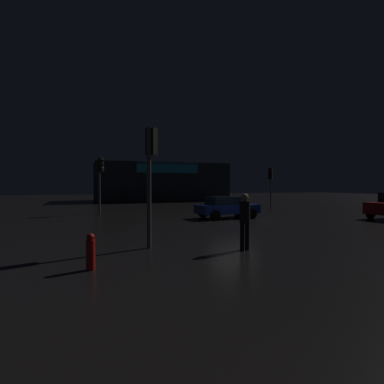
{
  "coord_description": "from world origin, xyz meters",
  "views": [
    {
      "loc": [
        -8.15,
        -16.33,
        2.09
      ],
      "look_at": [
        -0.18,
        6.62,
        1.58
      ],
      "focal_mm": 29.28,
      "sensor_mm": 36.0,
      "label": 1
    }
  ],
  "objects": [
    {
      "name": "pedestrian",
      "position": [
        -3.22,
        -7.35,
        1.07
      ],
      "size": [
        0.44,
        0.44,
        1.83
      ],
      "color": "black",
      "rests_on": "ground"
    },
    {
      "name": "store_building",
      "position": [
        1.9,
        26.49,
        2.54
      ],
      "size": [
        17.4,
        9.21,
        5.08
      ],
      "color": "#33383D",
      "rests_on": "ground"
    },
    {
      "name": "traffic_signal_opposite",
      "position": [
        -6.02,
        -5.96,
        2.84
      ],
      "size": [
        0.42,
        0.42,
        4.02
      ],
      "color": "#595B60",
      "rests_on": "ground"
    },
    {
      "name": "traffic_signal_main",
      "position": [
        -6.97,
        7.48,
        2.95
      ],
      "size": [
        0.42,
        0.42,
        4.11
      ],
      "color": "#595B60",
      "rests_on": "ground"
    },
    {
      "name": "car_near",
      "position": [
        0.42,
        1.75,
        0.72
      ],
      "size": [
        3.97,
        2.16,
        1.38
      ],
      "color": "navy",
      "rests_on": "ground"
    },
    {
      "name": "traffic_signal_cross_left",
      "position": [
        7.22,
        7.13,
        2.78
      ],
      "size": [
        0.42,
        0.42,
        3.62
      ],
      "color": "#595B60",
      "rests_on": "ground"
    },
    {
      "name": "fire_hydrant",
      "position": [
        -7.99,
        -8.24,
        0.45
      ],
      "size": [
        0.22,
        0.22,
        0.91
      ],
      "color": "red",
      "rests_on": "ground"
    },
    {
      "name": "ground_plane",
      "position": [
        0.0,
        0.0,
        0.0
      ],
      "size": [
        120.0,
        120.0,
        0.0
      ],
      "primitive_type": "plane",
      "color": "black"
    }
  ]
}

